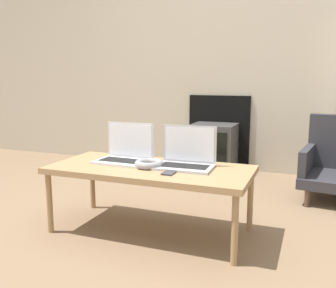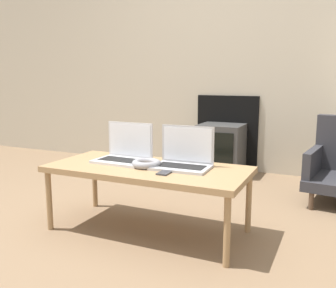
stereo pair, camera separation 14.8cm
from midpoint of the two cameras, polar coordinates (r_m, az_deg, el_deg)
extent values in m
plane|color=#7A6047|center=(2.32, -5.99, -14.32)|extent=(14.00, 14.00, 0.00)
cube|color=#B7AD99|center=(3.99, 7.26, 14.88)|extent=(7.00, 0.06, 2.60)
cube|color=black|center=(3.98, 6.69, 1.76)|extent=(0.65, 0.03, 0.78)
cube|color=#9E7A51|center=(2.31, -4.57, -3.92)|extent=(1.24, 0.56, 0.04)
cylinder|color=#9E7A51|center=(2.48, -19.27, -8.47)|extent=(0.04, 0.04, 0.38)
cylinder|color=#9E7A51|center=(1.97, 7.98, -12.87)|extent=(0.04, 0.04, 0.38)
cylinder|color=#9E7A51|center=(2.85, -12.91, -5.80)|extent=(0.04, 0.04, 0.38)
cylinder|color=#9E7A51|center=(2.42, 10.70, -8.59)|extent=(0.04, 0.04, 0.38)
cube|color=silver|center=(2.43, -8.69, -2.68)|extent=(0.35, 0.24, 0.02)
cube|color=black|center=(2.43, -8.70, -2.47)|extent=(0.29, 0.14, 0.00)
cube|color=silver|center=(2.50, -7.42, 0.60)|extent=(0.34, 0.02, 0.23)
cube|color=white|center=(2.50, -7.47, 0.59)|extent=(0.31, 0.01, 0.21)
cube|color=#B2B2B7|center=(2.25, 0.61, -3.57)|extent=(0.35, 0.24, 0.02)
cube|color=black|center=(2.25, 0.61, -3.34)|extent=(0.29, 0.14, 0.00)
cube|color=#B2B2B7|center=(2.33, 1.50, 0.01)|extent=(0.34, 0.02, 0.23)
cube|color=white|center=(2.33, 1.46, -0.01)|extent=(0.31, 0.01, 0.21)
torus|color=gray|center=(2.29, -4.71, -3.04)|extent=(0.18, 0.18, 0.04)
cube|color=#333338|center=(2.16, -1.58, -4.29)|extent=(0.06, 0.15, 0.01)
cube|color=#383838|center=(3.81, 5.87, -0.70)|extent=(0.43, 0.39, 0.50)
cube|color=black|center=(3.63, 5.03, -1.24)|extent=(0.35, 0.01, 0.39)
cube|color=#2D2D33|center=(3.20, 19.24, -2.21)|extent=(0.13, 0.53, 0.20)
cylinder|color=#4C3828|center=(2.99, 19.09, -7.87)|extent=(0.04, 0.04, 0.13)
cylinder|color=#4C3828|center=(3.46, 19.45, -5.48)|extent=(0.04, 0.04, 0.13)
camera|label=1|loc=(0.07, -91.66, -0.29)|focal=40.00mm
camera|label=2|loc=(0.07, 88.34, 0.29)|focal=40.00mm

